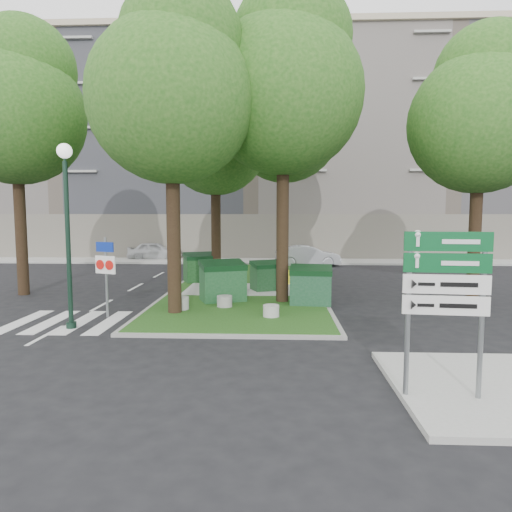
# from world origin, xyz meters

# --- Properties ---
(ground) EXTENTS (120.00, 120.00, 0.00)m
(ground) POSITION_xyz_m (0.00, 0.00, 0.00)
(ground) COLOR black
(ground) RESTS_ON ground
(median_island) EXTENTS (6.00, 16.00, 0.12)m
(median_island) POSITION_xyz_m (0.50, 8.00, 0.06)
(median_island) COLOR #1F4513
(median_island) RESTS_ON ground
(median_kerb) EXTENTS (6.30, 16.30, 0.10)m
(median_kerb) POSITION_xyz_m (0.50, 8.00, 0.05)
(median_kerb) COLOR gray
(median_kerb) RESTS_ON ground
(building_sidewalk) EXTENTS (42.00, 3.00, 0.12)m
(building_sidewalk) POSITION_xyz_m (0.00, 18.50, 0.06)
(building_sidewalk) COLOR #999993
(building_sidewalk) RESTS_ON ground
(zebra_crossing) EXTENTS (5.00, 3.00, 0.01)m
(zebra_crossing) POSITION_xyz_m (-3.75, 1.50, 0.01)
(zebra_crossing) COLOR silver
(zebra_crossing) RESTS_ON ground
(apartment_building) EXTENTS (41.00, 12.00, 16.00)m
(apartment_building) POSITION_xyz_m (0.00, 26.00, 8.00)
(apartment_building) COLOR #C9B297
(apartment_building) RESTS_ON ground
(tree_median_near_left) EXTENTS (5.20, 5.20, 10.53)m
(tree_median_near_left) POSITION_xyz_m (-1.41, 2.56, 7.32)
(tree_median_near_left) COLOR black
(tree_median_near_left) RESTS_ON ground
(tree_median_near_right) EXTENTS (5.60, 5.60, 11.46)m
(tree_median_near_right) POSITION_xyz_m (2.09, 4.56, 7.99)
(tree_median_near_right) COLOR black
(tree_median_near_right) RESTS_ON ground
(tree_median_mid) EXTENTS (4.80, 4.80, 9.99)m
(tree_median_mid) POSITION_xyz_m (-0.91, 9.06, 6.98)
(tree_median_mid) COLOR black
(tree_median_mid) RESTS_ON ground
(tree_median_far) EXTENTS (5.80, 5.80, 11.93)m
(tree_median_far) POSITION_xyz_m (2.29, 12.06, 8.32)
(tree_median_far) COLOR black
(tree_median_far) RESTS_ON ground
(tree_street_left) EXTENTS (5.40, 5.40, 11.00)m
(tree_street_left) POSITION_xyz_m (-8.41, 6.06, 7.65)
(tree_street_left) COLOR black
(tree_street_left) RESTS_ON ground
(tree_street_right) EXTENTS (5.00, 5.00, 10.06)m
(tree_street_right) POSITION_xyz_m (9.09, 5.06, 6.98)
(tree_street_right) COLOR black
(tree_street_right) RESTS_ON ground
(dumpster_a) EXTENTS (1.73, 1.50, 1.35)m
(dumpster_a) POSITION_xyz_m (-1.78, 9.09, 0.77)
(dumpster_a) COLOR #103C13
(dumpster_a) RESTS_ON median_island
(dumpster_b) EXTENTS (1.89, 1.61, 1.48)m
(dumpster_b) POSITION_xyz_m (-0.18, 4.52, 0.83)
(dumpster_b) COLOR #13421D
(dumpster_b) RESTS_ON median_island
(dumpster_c) EXTENTS (1.57, 1.36, 1.22)m
(dumpster_c) POSITION_xyz_m (1.42, 6.87, 0.70)
(dumpster_c) COLOR #103616
(dumpster_c) RESTS_ON median_island
(dumpster_d) EXTENTS (1.56, 1.17, 1.37)m
(dumpster_d) POSITION_xyz_m (3.00, 4.05, 0.78)
(dumpster_d) COLOR #123C21
(dumpster_d) RESTS_ON median_island
(bollard_left) EXTENTS (0.58, 0.58, 0.41)m
(bollard_left) POSITION_xyz_m (-1.42, 2.94, 0.33)
(bollard_left) COLOR #9A9B96
(bollard_left) RESTS_ON median_island
(bollard_right) EXTENTS (0.50, 0.50, 0.36)m
(bollard_right) POSITION_xyz_m (1.63, 2.01, 0.30)
(bollard_right) COLOR #ABAAA6
(bollard_right) RESTS_ON median_island
(bollard_mid) EXTENTS (0.52, 0.52, 0.37)m
(bollard_mid) POSITION_xyz_m (0.01, 3.42, 0.31)
(bollard_mid) COLOR gray
(bollard_mid) RESTS_ON median_island
(litter_bin) EXTENTS (0.35, 0.35, 0.62)m
(litter_bin) POSITION_xyz_m (2.28, 8.43, 0.43)
(litter_bin) COLOR yellow
(litter_bin) RESTS_ON median_island
(street_lamp) EXTENTS (0.42, 0.42, 5.26)m
(street_lamp) POSITION_xyz_m (-4.14, 0.76, 3.31)
(street_lamp) COLOR black
(street_lamp) RESTS_ON ground
(traffic_sign_pole) EXTENTS (0.73, 0.31, 2.57)m
(traffic_sign_pole) POSITION_xyz_m (-3.60, 2.17, 1.65)
(traffic_sign_pole) COLOR slate
(traffic_sign_pole) RESTS_ON ground
(directional_sign) EXTENTS (1.45, 0.21, 2.90)m
(directional_sign) POSITION_xyz_m (4.70, -4.00, 2.05)
(directional_sign) COLOR slate
(directional_sign) RESTS_ON sidewalk_corner
(car_white) EXTENTS (3.88, 1.82, 1.28)m
(car_white) POSITION_xyz_m (-6.68, 19.50, 0.64)
(car_white) COLOR silver
(car_white) RESTS_ON ground
(car_silver) EXTENTS (4.07, 1.84, 1.30)m
(car_silver) POSITION_xyz_m (3.74, 16.31, 0.65)
(car_silver) COLOR #B0B2B9
(car_silver) RESTS_ON ground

